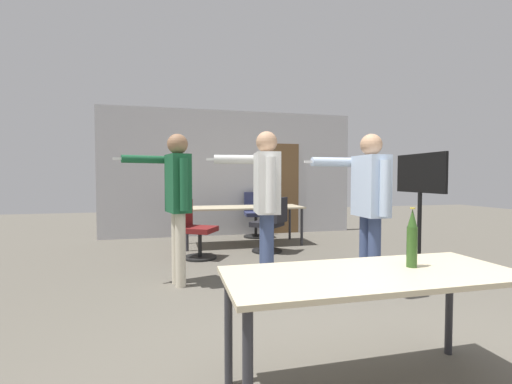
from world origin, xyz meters
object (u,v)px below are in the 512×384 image
at_px(person_right_polo, 369,197).
at_px(person_near_casual, 265,194).
at_px(person_left_plaid, 177,192).
at_px(tv_screen, 420,197).
at_px(beer_bottle, 412,239).
at_px(office_chair_mid_tucked, 195,231).
at_px(office_chair_side_rolled, 271,226).
at_px(office_chair_near_pushed, 255,215).

distance_m(person_right_polo, person_near_casual, 1.15).
xyz_separation_m(person_right_polo, person_left_plaid, (-2.05, 0.77, 0.04)).
height_order(tv_screen, person_near_casual, person_near_casual).
relative_size(person_right_polo, beer_bottle, 4.78).
distance_m(office_chair_mid_tucked, beer_bottle, 3.84).
distance_m(person_left_plaid, beer_bottle, 2.71).
bearing_deg(office_chair_side_rolled, tv_screen, -82.60).
bearing_deg(person_near_casual, beer_bottle, -161.91).
xyz_separation_m(office_chair_side_rolled, beer_bottle, (-0.19, -3.80, 0.46)).
bearing_deg(office_chair_mid_tucked, person_left_plaid, 17.30).
distance_m(person_left_plaid, office_chair_side_rolled, 2.25).
bearing_deg(person_near_casual, tv_screen, -70.98).
xyz_separation_m(tv_screen, office_chair_side_rolled, (-1.91, 1.28, -0.55)).
bearing_deg(office_chair_side_rolled, person_near_casual, -156.69).
xyz_separation_m(person_near_casual, office_chair_mid_tucked, (-0.69, 1.70, -0.66)).
relative_size(office_chair_side_rolled, beer_bottle, 2.57).
relative_size(person_near_casual, office_chair_mid_tucked, 1.96).
distance_m(tv_screen, person_left_plaid, 3.49).
distance_m(person_near_casual, office_chair_side_rolled, 2.04).
height_order(tv_screen, person_left_plaid, person_left_plaid).
relative_size(person_near_casual, office_chair_near_pushed, 1.88).
distance_m(office_chair_near_pushed, beer_bottle, 5.40).
distance_m(person_left_plaid, person_near_casual, 1.04).
relative_size(office_chair_side_rolled, office_chair_mid_tucked, 1.02).
bearing_deg(person_left_plaid, tv_screen, -102.24).
bearing_deg(person_right_polo, office_chair_near_pushed, 6.57).
distance_m(office_chair_mid_tucked, office_chair_near_pushed, 2.21).
xyz_separation_m(person_left_plaid, office_chair_side_rolled, (1.57, 1.47, -0.66)).
bearing_deg(person_left_plaid, beer_bottle, -164.67).
relative_size(tv_screen, beer_bottle, 4.45).
bearing_deg(office_chair_near_pushed, person_near_casual, 83.17).
height_order(tv_screen, beer_bottle, tv_screen).
height_order(person_right_polo, person_near_casual, person_near_casual).
bearing_deg(person_near_casual, person_right_polo, -104.21).
height_order(office_chair_mid_tucked, office_chair_near_pushed, office_chair_near_pushed).
height_order(office_chair_side_rolled, beer_bottle, beer_bottle).
relative_size(tv_screen, office_chair_mid_tucked, 1.77).
xyz_separation_m(person_left_plaid, beer_bottle, (1.38, -2.32, -0.20)).
bearing_deg(office_chair_side_rolled, person_left_plaid, 174.37).
height_order(person_right_polo, beer_bottle, person_right_polo).
bearing_deg(office_chair_mid_tucked, tv_screen, 100.00).
bearing_deg(person_right_polo, tv_screen, -55.15).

